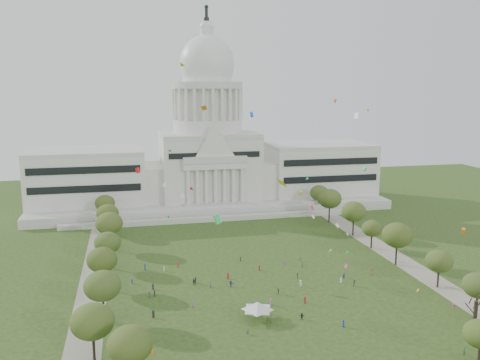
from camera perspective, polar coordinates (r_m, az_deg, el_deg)
The scene contains 35 objects.
ground at distance 137.77m, azimuth 4.20°, elevation -13.24°, with size 400.00×400.00×0.00m, color #2D4217.
capitol at distance 239.41m, azimuth -3.59°, elevation 2.50°, with size 160.00×64.50×91.30m.
path_left at distance 160.82m, azimuth -15.97°, elevation -10.08°, with size 8.00×160.00×0.04m, color gray.
path_right at distance 181.60m, azimuth 16.17°, elevation -7.70°, with size 8.00×160.00×0.04m, color gray.
row_tree_l_0 at distance 109.57m, azimuth -16.25°, elevation -15.02°, with size 8.85×8.85×12.59m.
row_tree_r_0 at distance 138.54m, azimuth 25.20°, elevation -10.66°, with size 7.67×7.67×10.91m.
row_tree_l_1 at distance 126.65m, azimuth -15.19°, elevation -11.40°, with size 8.86×8.86×12.59m.
row_tree_r_1 at distance 152.76m, azimuth 21.47°, elevation -8.48°, with size 7.58×7.58×10.78m.
row_tree_l_2 at distance 145.87m, azimuth -15.24°, elevation -8.64°, with size 8.42×8.42×11.97m.
row_tree_r_2 at distance 166.56m, azimuth 17.25°, elevation -5.94°, with size 9.55×9.55×13.58m.
row_tree_l_3 at distance 161.71m, azimuth -14.65°, elevation -6.83°, with size 8.12×8.12×11.55m.
row_tree_r_3 at distance 181.71m, azimuth 14.61°, elevation -5.29°, with size 7.01×7.01×9.98m.
row_tree_l_4 at distance 179.17m, azimuth -14.48°, elevation -4.74°, with size 9.29×9.29×13.21m.
row_tree_r_4 at distance 194.78m, azimuth 12.65°, elevation -3.47°, with size 9.19×9.19×13.06m.
row_tree_l_5 at distance 197.45m, azimuth -14.64°, elevation -3.63°, with size 8.33×8.33×11.85m.
row_tree_r_5 at distance 212.03m, azimuth 10.04°, elevation -2.07°, with size 9.82×9.82×13.96m.
row_tree_l_6 at distance 215.19m, azimuth -14.93°, elevation -2.53°, with size 8.19×8.19×11.64m.
row_tree_r_6 at distance 229.48m, azimuth 8.89°, elevation -1.44°, with size 8.42×8.42×11.97m.
near_tree_0 at distance 100.20m, azimuth -12.26°, elevation -17.61°, with size 8.47×8.47×12.04m.
big_bare_tree at distance 128.01m, azimuth 25.05°, elevation -11.94°, with size 6.00×5.00×12.80m.
event_tent at distance 125.59m, azimuth 1.98°, elevation -13.91°, with size 10.14×10.14×4.53m.
person_0 at distance 158.88m, azimuth 14.49°, elevation -9.88°, with size 0.97×0.63×1.99m, color olive.
person_1 at distance 120.95m, azimuth 23.86°, elevation -17.22°, with size 0.68×0.49×1.85m, color #33723F.
person_2 at distance 154.03m, azimuth 11.62°, elevation -10.49°, with size 0.79×0.49×1.62m, color navy.
person_3 at distance 146.23m, azimuth 6.81°, elevation -11.43°, with size 1.27×0.66×1.97m, color silver.
person_4 at distance 140.77m, azimuth 4.31°, elevation -12.33°, with size 1.01×0.55×1.73m, color #33723F.
person_5 at distance 145.27m, azimuth -1.04°, elevation -11.55°, with size 1.62×0.64×1.75m, color navy.
person_6 at distance 125.41m, azimuth 11.53°, elevation -15.50°, with size 0.84×0.55×1.72m, color navy.
person_7 at distance 119.87m, azimuth 0.87°, elevation -16.63°, with size 0.54×0.40×1.49m, color #4C4C51.
person_8 at distance 146.79m, azimuth -5.23°, elevation -11.33°, with size 0.92×0.57×1.90m, color #26262B.
person_9 at distance 148.93m, azimuth 12.71°, elevation -11.24°, with size 1.17×0.60×1.81m, color #26262B.
person_10 at distance 152.14m, azimuth 6.46°, elevation -10.58°, with size 1.03×0.56×1.75m, color #33723F.
person_11 at distance 127.48m, azimuth 6.96°, elevation -14.94°, with size 1.48×0.58×1.59m, color #26262B.
distant_crowd at distance 146.52m, azimuth -2.70°, elevation -11.38°, with size 58.82×35.59×1.95m.
kite_swarm at distance 140.15m, azimuth 3.93°, elevation -2.05°, with size 91.87×101.21×58.26m.
Camera 1 is at (-37.06, -120.63, 55.30)m, focal length 38.00 mm.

